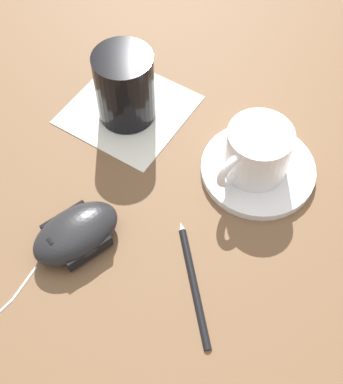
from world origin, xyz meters
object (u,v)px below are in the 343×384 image
(drinking_glass, at_px, (125,87))
(saucer, at_px, (258,169))
(coffee_cup, at_px, (256,152))
(pen, at_px, (194,281))
(computer_mouse, at_px, (76,233))

(drinking_glass, bearing_deg, saucer, -86.05)
(coffee_cup, height_order, drinking_glass, drinking_glass)
(drinking_glass, distance_m, pen, 0.27)
(pen, bearing_deg, saucer, 4.52)
(coffee_cup, relative_size, computer_mouse, 0.89)
(saucer, relative_size, coffee_cup, 1.33)
(computer_mouse, bearing_deg, drinking_glass, 19.58)
(coffee_cup, xyz_separation_m, pen, (-0.17, -0.02, -0.04))
(saucer, distance_m, drinking_glass, 0.20)
(saucer, xyz_separation_m, drinking_glass, (-0.01, 0.20, 0.05))
(coffee_cup, xyz_separation_m, drinking_glass, (-0.01, 0.19, 0.01))
(saucer, bearing_deg, coffee_cup, 134.23)
(coffee_cup, height_order, computer_mouse, coffee_cup)
(saucer, relative_size, drinking_glass, 1.44)
(pen, bearing_deg, coffee_cup, 6.43)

